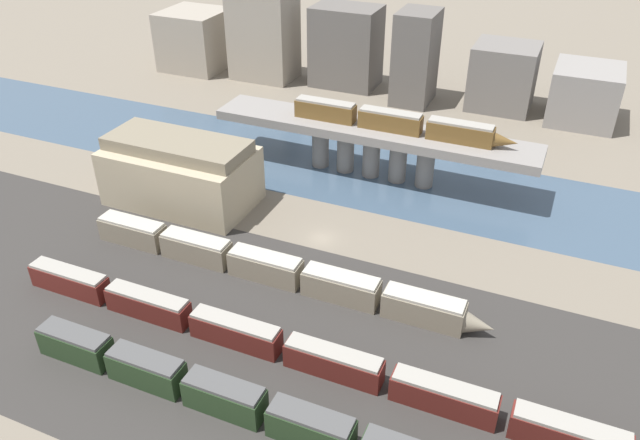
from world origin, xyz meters
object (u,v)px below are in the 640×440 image
at_px(train_yard_near, 276,415).
at_px(warehouse_building, 181,172).
at_px(train_on_bridge, 398,122).
at_px(train_yard_far, 274,269).
at_px(train_yard_mid, 345,366).

height_order(train_yard_near, warehouse_building, warehouse_building).
xyz_separation_m(train_on_bridge, train_yard_far, (-6.46, -34.69, -9.22)).
bearing_deg(train_on_bridge, train_yard_near, -84.82).
height_order(train_yard_far, warehouse_building, warehouse_building).
distance_m(train_on_bridge, train_yard_far, 36.47).
xyz_separation_m(train_yard_near, train_yard_mid, (3.93, 9.48, -0.16)).
height_order(train_yard_near, train_yard_mid, train_yard_near).
distance_m(train_yard_near, train_yard_far, 25.34).
bearing_deg(train_yard_near, warehouse_building, 134.59).
relative_size(train_on_bridge, train_yard_mid, 0.42).
bearing_deg(train_yard_mid, train_yard_far, 140.08).
distance_m(train_yard_near, warehouse_building, 50.79).
distance_m(train_yard_mid, train_yard_far, 20.31).
bearing_deg(train_on_bridge, warehouse_building, -145.20).
bearing_deg(train_yard_far, train_yard_mid, -39.92).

